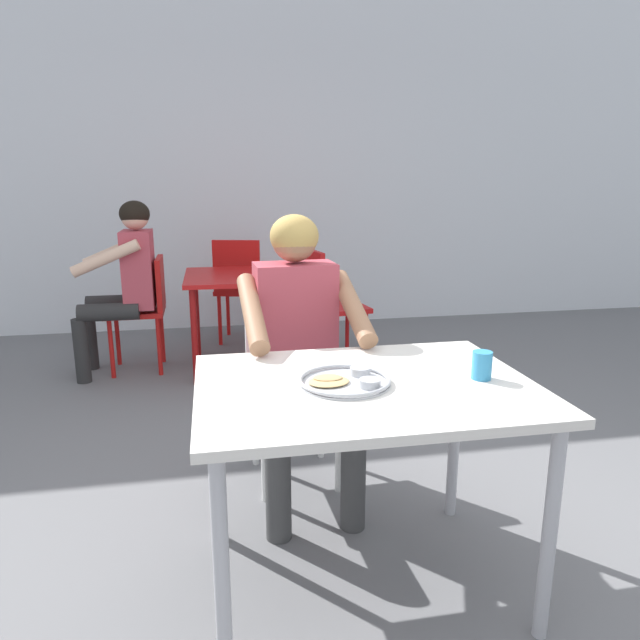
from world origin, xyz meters
name	(u,v)px	position (x,y,z in m)	size (l,w,h in m)	color
ground_plane	(376,577)	(0.00, 0.00, -0.03)	(12.00, 12.00, 0.05)	slate
back_wall	(265,143)	(0.00, 3.77, 1.70)	(12.00, 0.12, 3.40)	silver
table_foreground	(365,406)	(-0.07, -0.04, 0.65)	(1.07, 0.80, 0.73)	silver
thali_tray	(346,380)	(-0.13, -0.04, 0.75)	(0.29, 0.29, 0.03)	#B7BABF
drinking_cup	(482,364)	(0.31, -0.08, 0.78)	(0.06, 0.06, 0.09)	#338CBF
chair_foreground	(291,371)	(-0.19, 0.80, 0.50)	(0.43, 0.44, 0.86)	silver
diner_foreground	(299,335)	(-0.18, 0.58, 0.73)	(0.51, 0.56, 1.23)	#3D3D3D
table_background_red	(240,286)	(-0.34, 2.45, 0.61)	(0.78, 0.82, 0.70)	#B71414
chair_red_left	(146,304)	(-1.01, 2.51, 0.49)	(0.41, 0.40, 0.83)	#B61513
chair_red_right	(326,298)	(0.31, 2.43, 0.50)	(0.48, 0.50, 0.87)	red
chair_red_far	(240,283)	(-0.30, 3.10, 0.52)	(0.49, 0.49, 0.89)	red
patron_background	(126,273)	(-1.13, 2.45, 0.73)	(0.55, 0.49, 1.23)	#282828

